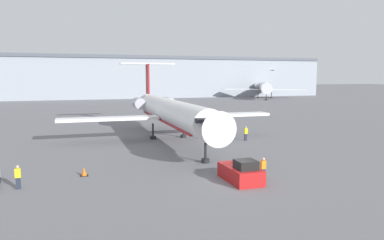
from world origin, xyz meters
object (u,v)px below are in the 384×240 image
object	(u,v)px
airplane_main	(170,111)
worker_on_apron	(18,176)
worker_near_tug	(263,168)
worker_by_wing	(246,133)
traffic_cone_left	(84,172)
airplane_parked_far_left	(265,87)
pushback_tug	(241,173)

from	to	relation	value
airplane_main	worker_on_apron	distance (m)	24.05
worker_near_tug	worker_by_wing	world-z (taller)	worker_by_wing
worker_by_wing	worker_on_apron	size ratio (longest dim) A/B	1.04
airplane_main	traffic_cone_left	distance (m)	19.37
worker_near_tug	traffic_cone_left	xyz separation A→B (m)	(-13.72, 5.59, -0.59)
traffic_cone_left	worker_by_wing	bearing A→B (deg)	28.88
worker_by_wing	airplane_parked_far_left	xyz separation A→B (m)	(49.19, 82.93, 3.17)
pushback_tug	airplane_main	bearing A→B (deg)	90.56
airplane_parked_far_left	traffic_cone_left	bearing A→B (deg)	-126.50
pushback_tug	worker_on_apron	distance (m)	16.82
pushback_tug	worker_on_apron	bearing A→B (deg)	168.61
pushback_tug	worker_near_tug	distance (m)	2.02
worker_on_apron	worker_near_tug	bearing A→B (deg)	-10.16
airplane_main	traffic_cone_left	world-z (taller)	airplane_main
airplane_main	airplane_parked_far_left	world-z (taller)	airplane_parked_far_left
worker_on_apron	traffic_cone_left	world-z (taller)	worker_on_apron
pushback_tug	worker_near_tug	size ratio (longest dim) A/B	2.45
worker_by_wing	traffic_cone_left	bearing A→B (deg)	-151.12
pushback_tug	worker_on_apron	xyz separation A→B (m)	(-16.48, 3.32, 0.23)
airplane_main	pushback_tug	world-z (taller)	airplane_main
airplane_main	airplane_parked_far_left	size ratio (longest dim) A/B	1.08
airplane_main	worker_near_tug	world-z (taller)	airplane_main
traffic_cone_left	worker_on_apron	bearing A→B (deg)	-154.42
pushback_tug	worker_on_apron	world-z (taller)	pushback_tug
worker_on_apron	airplane_parked_far_left	world-z (taller)	airplane_parked_far_left
airplane_main	worker_by_wing	world-z (taller)	airplane_main
worker_near_tug	worker_on_apron	size ratio (longest dim) A/B	0.99
worker_near_tug	worker_on_apron	distance (m)	18.78
worker_by_wing	worker_on_apron	distance (m)	28.79
worker_near_tug	traffic_cone_left	size ratio (longest dim) A/B	2.47
airplane_main	worker_on_apron	world-z (taller)	airplane_main
pushback_tug	worker_near_tug	xyz separation A→B (m)	(2.00, 0.01, 0.22)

